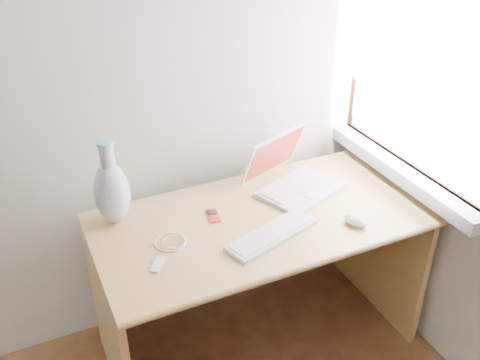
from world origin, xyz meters
name	(u,v)px	position (x,y,z in m)	size (l,w,h in m)	color
window	(422,64)	(1.72, 1.30, 1.28)	(0.11, 0.99, 1.10)	white
desk	(251,246)	(1.01, 1.41, 0.51)	(1.36, 0.68, 0.72)	tan
laptop	(296,176)	(1.27, 1.48, 0.77)	(0.42, 0.41, 0.24)	white
external_keyboard	(272,234)	(1.00, 1.19, 0.73)	(0.41, 0.23, 0.02)	white
mouse	(356,221)	(1.34, 1.12, 0.74)	(0.06, 0.10, 0.04)	white
ipod	(213,216)	(0.84, 1.41, 0.72)	(0.06, 0.10, 0.01)	#A4170B
cable_coil	(171,242)	(0.62, 1.32, 0.72)	(0.12, 0.12, 0.01)	white
remote	(157,264)	(0.54, 1.21, 0.72)	(0.03, 0.09, 0.01)	white
vase	(112,191)	(0.47, 1.55, 0.86)	(0.14, 0.14, 0.36)	silver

